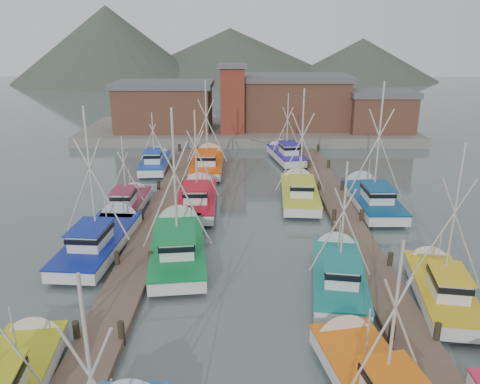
{
  "coord_description": "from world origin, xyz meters",
  "views": [
    {
      "loc": [
        -0.57,
        -26.62,
        13.25
      ],
      "look_at": [
        -0.83,
        4.8,
        2.6
      ],
      "focal_mm": 35.0,
      "sensor_mm": 36.0,
      "label": 1
    }
  ],
  "objects_px": {
    "boat_4": "(178,245)",
    "boat_8": "(198,198)",
    "lookout_tower": "(233,98)",
    "boat_12": "(208,163)"
  },
  "relations": [
    {
      "from": "boat_4",
      "to": "boat_8",
      "type": "bearing_deg",
      "value": 80.27
    },
    {
      "from": "boat_4",
      "to": "lookout_tower",
      "type": "bearing_deg",
      "value": 78.23
    },
    {
      "from": "lookout_tower",
      "to": "boat_12",
      "type": "height_order",
      "value": "lookout_tower"
    },
    {
      "from": "lookout_tower",
      "to": "boat_8",
      "type": "xyz_separation_m",
      "value": [
        -2.28,
        -24.11,
        -4.87
      ]
    },
    {
      "from": "boat_4",
      "to": "boat_8",
      "type": "relative_size",
      "value": 1.11
    },
    {
      "from": "boat_4",
      "to": "boat_12",
      "type": "xyz_separation_m",
      "value": [
        0.41,
        19.68,
        -0.0
      ]
    },
    {
      "from": "boat_12",
      "to": "boat_4",
      "type": "bearing_deg",
      "value": -91.93
    },
    {
      "from": "boat_4",
      "to": "boat_12",
      "type": "height_order",
      "value": "boat_4"
    },
    {
      "from": "lookout_tower",
      "to": "boat_8",
      "type": "relative_size",
      "value": 0.91
    },
    {
      "from": "lookout_tower",
      "to": "boat_4",
      "type": "height_order",
      "value": "lookout_tower"
    }
  ]
}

